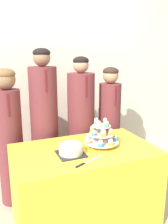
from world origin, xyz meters
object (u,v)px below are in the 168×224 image
at_px(cupcake_stand, 102,134).
at_px(student_0, 10,140).
at_px(student_3, 109,128).
at_px(cake_knife, 85,163).
at_px(round_cake, 71,148).
at_px(student_1, 45,129).
at_px(student_2, 81,129).

bearing_deg(cupcake_stand, student_0, 141.89).
bearing_deg(student_3, cake_knife, -128.18).
height_order(cupcake_stand, student_0, student_0).
relative_size(round_cake, student_1, 0.14).
height_order(round_cake, cupcake_stand, cupcake_stand).
relative_size(cupcake_stand, student_2, 0.21).
xyz_separation_m(round_cake, student_0, (-0.43, 0.67, -0.10)).
distance_m(round_cake, student_3, 1.00).
xyz_separation_m(cupcake_stand, student_0, (-0.75, 0.59, -0.15)).
bearing_deg(cupcake_stand, student_3, 55.76).
distance_m(student_2, student_3, 0.37).
bearing_deg(student_2, student_0, -180.00).
distance_m(student_0, student_2, 0.79).
xyz_separation_m(cake_knife, student_1, (-0.11, 0.86, 0.02)).
bearing_deg(round_cake, student_1, 95.38).
bearing_deg(student_0, student_3, -0.00).
height_order(cake_knife, student_0, student_0).
distance_m(round_cake, student_1, 0.67).
bearing_deg(student_2, cupcake_stand, -93.37).
distance_m(cake_knife, student_1, 0.87).
height_order(cake_knife, student_3, student_3).
relative_size(round_cake, cupcake_stand, 0.71).
bearing_deg(student_0, student_2, 0.00).
height_order(round_cake, student_0, student_0).
relative_size(round_cake, student_0, 0.16).
bearing_deg(student_0, student_1, 0.00).
relative_size(cake_knife, student_0, 0.21).
xyz_separation_m(cake_knife, student_2, (0.31, 0.86, -0.02)).
relative_size(round_cake, student_2, 0.15).
xyz_separation_m(cupcake_stand, student_3, (0.40, 0.59, -0.17)).
height_order(cake_knife, student_2, student_2).
height_order(cupcake_stand, student_3, student_3).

